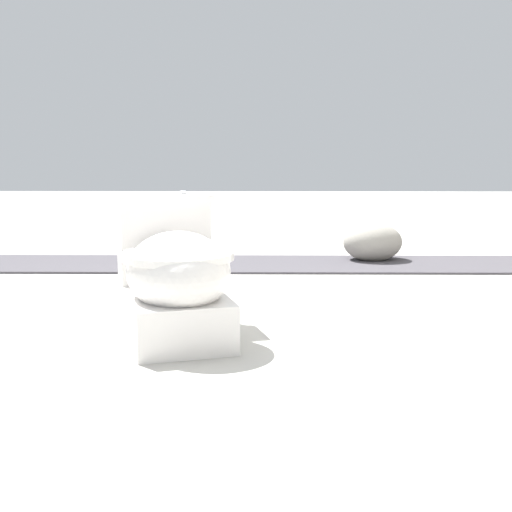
{
  "coord_description": "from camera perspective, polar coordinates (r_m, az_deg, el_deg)",
  "views": [
    {
      "loc": [
        2.76,
        0.3,
        0.72
      ],
      "look_at": [
        0.23,
        0.27,
        0.3
      ],
      "focal_mm": 50.0,
      "sensor_mm": 36.0,
      "label": 1
    }
  ],
  "objects": [
    {
      "name": "gravel_strip",
      "position": [
        4.08,
        3.46,
        -0.66
      ],
      "size": [
        0.56,
        8.0,
        0.01
      ],
      "primitive_type": "cube",
      "color": "#423F44",
      "rests_on": "ground"
    },
    {
      "name": "ground_plane",
      "position": [
        2.86,
        -5.36,
        -5.16
      ],
      "size": [
        14.0,
        14.0,
        0.0
      ],
      "primitive_type": "plane",
      "color": "#A8A59E"
    },
    {
      "name": "boulder_near",
      "position": [
        4.24,
        9.32,
        1.11
      ],
      "size": [
        0.32,
        0.38,
        0.23
      ],
      "primitive_type": "ellipsoid",
      "rotation": [
        0.0,
        0.0,
        1.71
      ],
      "color": "gray",
      "rests_on": "ground"
    },
    {
      "name": "toilet",
      "position": [
        2.59,
        -6.63,
        -1.74
      ],
      "size": [
        0.71,
        0.54,
        0.52
      ],
      "rotation": [
        0.0,
        0.0,
        0.3
      ],
      "color": "white",
      "rests_on": "ground"
    }
  ]
}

